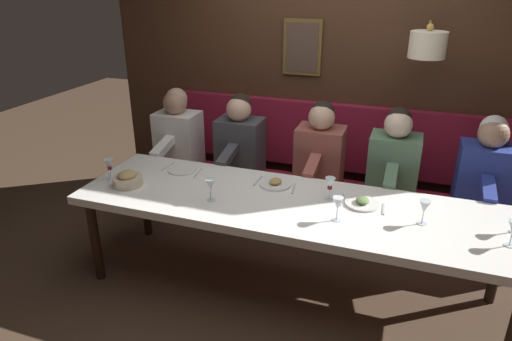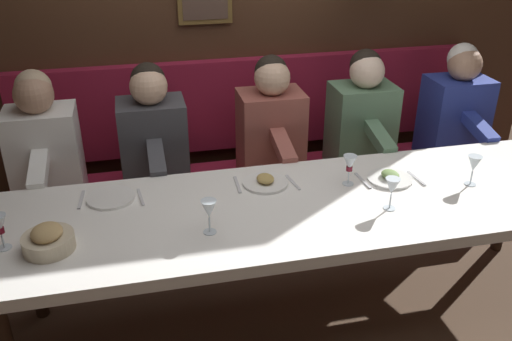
# 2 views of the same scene
# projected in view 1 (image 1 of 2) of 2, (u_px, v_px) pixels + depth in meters

# --- Properties ---
(ground_plane) EXTENTS (12.00, 12.00, 0.00)m
(ground_plane) POSITION_uv_depth(u_px,v_px,m) (288.00, 289.00, 3.46)
(ground_plane) COLOR #4C3828
(dining_table) EXTENTS (0.90, 3.06, 0.74)m
(dining_table) POSITION_uv_depth(u_px,v_px,m) (290.00, 209.00, 3.19)
(dining_table) COLOR white
(dining_table) RESTS_ON ground_plane
(banquette_bench) EXTENTS (0.52, 3.26, 0.45)m
(banquette_bench) POSITION_uv_depth(u_px,v_px,m) (315.00, 210.00, 4.14)
(banquette_bench) COLOR maroon
(banquette_bench) RESTS_ON ground_plane
(back_wall_panel) EXTENTS (0.59, 4.46, 2.90)m
(back_wall_panel) POSITION_uv_depth(u_px,v_px,m) (335.00, 73.00, 4.18)
(back_wall_panel) COLOR #422819
(back_wall_panel) RESTS_ON ground_plane
(diner_nearest) EXTENTS (0.60, 0.40, 0.79)m
(diner_nearest) POSITION_uv_depth(u_px,v_px,m) (485.00, 170.00, 3.50)
(diner_nearest) COLOR #283893
(diner_nearest) RESTS_ON banquette_bench
(diner_near) EXTENTS (0.60, 0.40, 0.79)m
(diner_near) POSITION_uv_depth(u_px,v_px,m) (394.00, 159.00, 3.71)
(diner_near) COLOR #567A5B
(diner_near) RESTS_ON banquette_bench
(diner_middle) EXTENTS (0.60, 0.40, 0.79)m
(diner_middle) POSITION_uv_depth(u_px,v_px,m) (320.00, 150.00, 3.89)
(diner_middle) COLOR #934C42
(diner_middle) RESTS_ON banquette_bench
(diner_far) EXTENTS (0.60, 0.40, 0.79)m
(diner_far) POSITION_uv_depth(u_px,v_px,m) (240.00, 140.00, 4.12)
(diner_far) COLOR #3D3D42
(diner_far) RESTS_ON banquette_bench
(diner_farthest) EXTENTS (0.60, 0.40, 0.79)m
(diner_farthest) POSITION_uv_depth(u_px,v_px,m) (178.00, 133.00, 4.31)
(diner_farthest) COLOR white
(diner_farthest) RESTS_ON banquette_bench
(place_setting_0) EXTENTS (0.24, 0.32, 0.01)m
(place_setting_0) POSITION_uv_depth(u_px,v_px,m) (183.00, 169.00, 3.67)
(place_setting_0) COLOR white
(place_setting_0) RESTS_ON dining_table
(place_setting_1) EXTENTS (0.24, 0.32, 0.05)m
(place_setting_1) POSITION_uv_depth(u_px,v_px,m) (362.00, 203.00, 3.12)
(place_setting_1) COLOR silver
(place_setting_1) RESTS_ON dining_table
(place_setting_2) EXTENTS (0.24, 0.32, 0.05)m
(place_setting_2) POSITION_uv_depth(u_px,v_px,m) (275.00, 183.00, 3.41)
(place_setting_2) COLOR white
(place_setting_2) RESTS_ON dining_table
(wine_glass_0) EXTENTS (0.07, 0.07, 0.16)m
(wine_glass_0) POSITION_uv_depth(u_px,v_px,m) (210.00, 185.00, 3.14)
(wine_glass_0) COLOR silver
(wine_glass_0) RESTS_ON dining_table
(wine_glass_1) EXTENTS (0.07, 0.07, 0.16)m
(wine_glass_1) POSITION_uv_depth(u_px,v_px,m) (109.00, 165.00, 3.48)
(wine_glass_1) COLOR silver
(wine_glass_1) RESTS_ON dining_table
(wine_glass_3) EXTENTS (0.07, 0.07, 0.16)m
(wine_glass_3) POSITION_uv_depth(u_px,v_px,m) (424.00, 207.00, 2.84)
(wine_glass_3) COLOR silver
(wine_glass_3) RESTS_ON dining_table
(wine_glass_4) EXTENTS (0.07, 0.07, 0.16)m
(wine_glass_4) POSITION_uv_depth(u_px,v_px,m) (330.00, 184.00, 3.16)
(wine_glass_4) COLOR silver
(wine_glass_4) RESTS_ON dining_table
(wine_glass_5) EXTENTS (0.07, 0.07, 0.16)m
(wine_glass_5) POSITION_uv_depth(u_px,v_px,m) (338.00, 204.00, 2.89)
(wine_glass_5) COLOR silver
(wine_glass_5) RESTS_ON dining_table
(bread_bowl) EXTENTS (0.22, 0.22, 0.12)m
(bread_bowl) POSITION_uv_depth(u_px,v_px,m) (128.00, 179.00, 3.40)
(bread_bowl) COLOR beige
(bread_bowl) RESTS_ON dining_table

